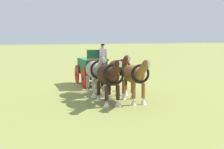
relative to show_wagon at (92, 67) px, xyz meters
The scene contains 6 objects.
ground_plane 1.21m from the show_wagon, behind, with size 220.00×220.00×0.00m, color olive.
show_wagon is the anchor object (origin of this frame).
draft_horse_rear_near 3.70m from the show_wagon, ahead, with size 3.13×1.19×2.28m.
draft_horse_rear_off 3.68m from the show_wagon, 18.78° to the right, with size 3.18×1.29×2.21m.
draft_horse_lead_near 6.27m from the show_wagon, ahead, with size 3.18×1.20×2.21m.
draft_horse_lead_off 6.25m from the show_wagon, 14.54° to the right, with size 3.18×1.31×2.23m.
Camera 1 is at (20.85, -8.24, 3.25)m, focal length 54.40 mm.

